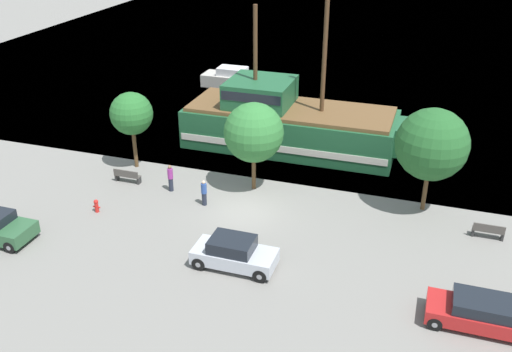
% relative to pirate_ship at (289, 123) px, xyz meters
% --- Properties ---
extents(ground_plane, '(160.00, 160.00, 0.00)m').
position_rel_pirate_ship_xyz_m(ground_plane, '(0.08, -9.34, -1.72)').
color(ground_plane, gray).
extents(water_surface, '(80.00, 80.00, 0.00)m').
position_rel_pirate_ship_xyz_m(water_surface, '(0.08, 34.66, -1.72)').
color(water_surface, teal).
rests_on(water_surface, ground).
extents(pirate_ship, '(15.49, 5.24, 10.63)m').
position_rel_pirate_ship_xyz_m(pirate_ship, '(0.00, 0.00, 0.00)').
color(pirate_ship, '#1E5633').
rests_on(pirate_ship, water_surface).
extents(moored_boat_dockside, '(6.36, 2.10, 1.76)m').
position_rel_pirate_ship_xyz_m(moored_boat_dockside, '(-7.98, 11.51, -1.03)').
color(moored_boat_dockside, '#B7B2A8').
rests_on(moored_boat_dockside, water_surface).
extents(parked_car_curb_front, '(4.63, 1.83, 1.35)m').
position_rel_pirate_ship_xyz_m(parked_car_curb_front, '(12.38, -15.17, -1.05)').
color(parked_car_curb_front, '#B21E1E').
rests_on(parked_car_curb_front, ground_plane).
extents(parked_car_curb_mid, '(3.92, 1.79, 1.50)m').
position_rel_pirate_ship_xyz_m(parked_car_curb_mid, '(1.35, -14.42, -0.98)').
color(parked_car_curb_mid, '#B7BCC6').
rests_on(parked_car_curb_mid, ground_plane).
extents(fire_hydrant, '(0.42, 0.25, 0.76)m').
position_rel_pirate_ship_xyz_m(fire_hydrant, '(-7.61, -12.02, -1.31)').
color(fire_hydrant, red).
rests_on(fire_hydrant, ground_plane).
extents(bench_promenade_east, '(1.63, 0.45, 0.85)m').
position_rel_pirate_ship_xyz_m(bench_promenade_east, '(-7.82, -8.32, -1.28)').
color(bench_promenade_east, '#4C4742').
rests_on(bench_promenade_east, ground_plane).
extents(bench_promenade_west, '(1.54, 0.45, 0.85)m').
position_rel_pirate_ship_xyz_m(bench_promenade_west, '(12.77, -8.07, -1.29)').
color(bench_promenade_west, '#4C4742').
rests_on(bench_promenade_west, ground_plane).
extents(pedestrian_walking_near, '(0.32, 0.32, 1.66)m').
position_rel_pirate_ship_xyz_m(pedestrian_walking_near, '(-4.81, -8.47, -0.88)').
color(pedestrian_walking_near, '#232838').
rests_on(pedestrian_walking_near, ground_plane).
extents(pedestrian_walking_far, '(0.32, 0.32, 1.53)m').
position_rel_pirate_ship_xyz_m(pedestrian_walking_far, '(-2.29, -9.42, -0.95)').
color(pedestrian_walking_far, '#232838').
rests_on(pedestrian_walking_far, ground_plane).
extents(tree_row_east, '(2.65, 2.65, 4.94)m').
position_rel_pirate_ship_xyz_m(tree_row_east, '(-8.39, -6.16, 1.88)').
color(tree_row_east, brown).
rests_on(tree_row_east, ground_plane).
extents(tree_row_mideast, '(3.45, 3.45, 5.31)m').
position_rel_pirate_ship_xyz_m(tree_row_mideast, '(-0.27, -6.65, 1.86)').
color(tree_row_mideast, brown).
rests_on(tree_row_mideast, ground_plane).
extents(tree_row_midwest, '(3.88, 3.88, 5.86)m').
position_rel_pirate_ship_xyz_m(tree_row_midwest, '(9.44, -6.05, 2.20)').
color(tree_row_midwest, brown).
rests_on(tree_row_midwest, ground_plane).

